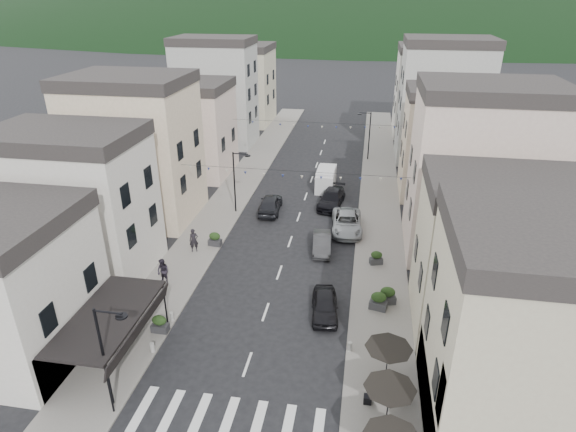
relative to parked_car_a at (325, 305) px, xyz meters
The scene contains 27 objects.
sidewalk_left 23.54m from the parked_car_a, 118.91° to the left, with size 4.00×76.00×0.12m, color slate.
sidewalk_right 20.92m from the parked_car_a, 80.02° to the left, with size 4.00×76.00×0.12m, color slate.
hill_backdrop 288.62m from the parked_car_a, 90.77° to the left, with size 640.00×360.00×70.00m, color black.
bistro_building 13.64m from the parked_car_a, 34.87° to the right, with size 10.00×8.00×10.00m, color #B5AB90.
boutique_awning 13.06m from the parked_car_a, 150.08° to the right, with size 3.77×7.50×3.28m.
buildings_row_left 32.58m from the parked_car_a, 124.89° to the left, with size 10.20×54.16×14.00m.
buildings_row_right 27.91m from the parked_car_a, 67.13° to the left, with size 10.20×54.16×14.50m.
cafe_terrace 9.56m from the parked_car_a, 66.03° to the right, with size 2.50×8.10×2.53m.
streetlamp_left_near 13.83m from the parked_car_a, 135.88° to the right, with size 1.70×0.56×6.00m.
streetlamp_left_far 17.78m from the parked_car_a, 123.60° to the left, with size 1.70×0.56×6.00m.
streetlamp_right_far 32.79m from the parked_car_a, 86.58° to the left, with size 1.70×0.56×6.00m.
bollards 7.07m from the parked_car_a, 123.29° to the right, with size 11.66×10.26×0.60m.
bunting_near 12.32m from the parked_car_a, 110.09° to the left, with size 19.00×0.28×0.62m.
bunting_far 27.33m from the parked_car_a, 98.29° to the left, with size 19.00×0.28×0.62m.
parked_car_a is the anchor object (origin of this frame).
parked_car_b 8.62m from the parked_car_a, 97.17° to the left, with size 1.43×4.10×1.35m, color #2D2D2F.
parked_car_c 12.52m from the parked_car_a, 86.68° to the left, with size 2.58×5.60×1.56m, color #95999D.
parked_car_d 17.73m from the parked_car_a, 93.48° to the left, with size 2.15×5.29×1.53m, color black.
parked_car_e 16.68m from the parked_car_a, 113.83° to the left, with size 1.95×4.85×1.65m, color black.
delivery_van 22.41m from the parked_car_a, 95.32° to the left, with size 1.89×4.71×2.25m.
pedestrian_a 12.98m from the parked_car_a, 149.95° to the left, with size 0.72×0.47×1.97m, color black.
pedestrian_b 11.89m from the parked_car_a, behind, with size 0.95×0.74×1.96m, color black.
planter_la 10.50m from the parked_car_a, 160.09° to the right, with size 1.05×0.59×1.17m.
planter_lb 12.53m from the parked_car_a, 142.00° to the left, with size 1.11×0.69×1.19m.
planter_ra 3.61m from the parked_car_a, 16.74° to the left, with size 1.26×0.88×1.29m.
planter_rb 4.44m from the parked_car_a, 23.88° to the left, with size 1.24×0.87×1.26m.
planter_rc 7.67m from the parked_car_a, 64.40° to the left, with size 1.09×0.80×1.09m.
Camera 1 is at (5.82, -14.52, 19.37)m, focal length 30.00 mm.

